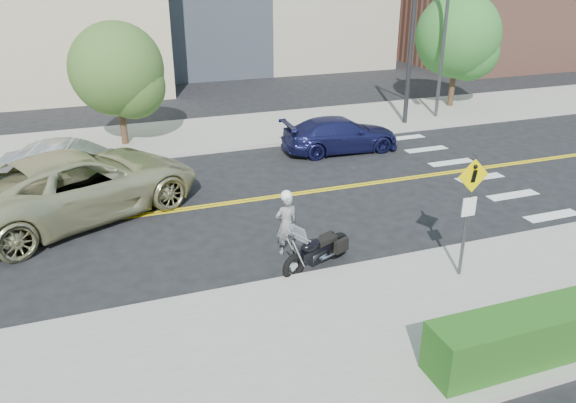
% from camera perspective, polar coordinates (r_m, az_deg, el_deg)
% --- Properties ---
extents(ground_plane, '(120.00, 120.00, 0.00)m').
position_cam_1_polar(ground_plane, '(17.66, -6.55, -0.23)').
color(ground_plane, black).
rests_on(ground_plane, ground).
extents(sidewalk_near, '(60.00, 5.00, 0.15)m').
position_cam_1_polar(sidewalk_near, '(11.39, 2.73, -14.20)').
color(sidewalk_near, '#9E9B91').
rests_on(sidewalk_near, ground_plane).
extents(sidewalk_far, '(60.00, 5.00, 0.15)m').
position_cam_1_polar(sidewalk_far, '(24.58, -10.75, 6.52)').
color(sidewalk_far, '#9E9B91').
rests_on(sidewalk_far, ground_plane).
extents(lamp_post, '(0.16, 0.16, 8.00)m').
position_cam_1_polar(lamp_post, '(27.35, 15.65, 16.50)').
color(lamp_post, '#4C4C51').
rests_on(lamp_post, sidewalk_far).
extents(traffic_light, '(0.28, 4.50, 7.00)m').
position_cam_1_polar(traffic_light, '(25.01, 13.75, 17.33)').
color(traffic_light, black).
rests_on(traffic_light, sidewalk_far).
extents(pedestrian_sign, '(0.78, 0.08, 3.00)m').
position_cam_1_polar(pedestrian_sign, '(13.26, 17.90, -0.25)').
color(pedestrian_sign, '#4C4C51').
rests_on(pedestrian_sign, sidewalk_near).
extents(motorcyclist, '(0.63, 0.44, 1.75)m').
position_cam_1_polar(motorcyclist, '(14.28, -0.16, -2.13)').
color(motorcyclist, '#A3A4A8').
rests_on(motorcyclist, ground).
extents(motorcycle, '(2.25, 1.47, 1.32)m').
position_cam_1_polar(motorcycle, '(13.75, 3.00, -4.22)').
color(motorcycle, black).
rests_on(motorcycle, ground).
extents(suv, '(7.79, 5.94, 1.97)m').
position_cam_1_polar(suv, '(17.48, -20.39, 1.63)').
color(suv, '#B6B385').
rests_on(suv, ground).
extents(parked_car_silver, '(4.91, 2.56, 1.54)m').
position_cam_1_polar(parked_car_silver, '(19.80, -20.98, 3.36)').
color(parked_car_silver, '#9FA2A6').
rests_on(parked_car_silver, ground).
extents(parked_car_blue, '(4.72, 2.05, 1.35)m').
position_cam_1_polar(parked_car_blue, '(22.41, 5.35, 6.80)').
color(parked_car_blue, '#1A1C4F').
rests_on(parked_car_blue, ground).
extents(tree_far_a, '(3.62, 3.62, 4.95)m').
position_cam_1_polar(tree_far_a, '(23.22, -17.01, 12.73)').
color(tree_far_a, '#382619').
rests_on(tree_far_a, ground).
extents(tree_far_b, '(4.12, 4.12, 5.69)m').
position_cam_1_polar(tree_far_b, '(29.80, 16.88, 15.85)').
color(tree_far_b, '#382619').
rests_on(tree_far_b, ground).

